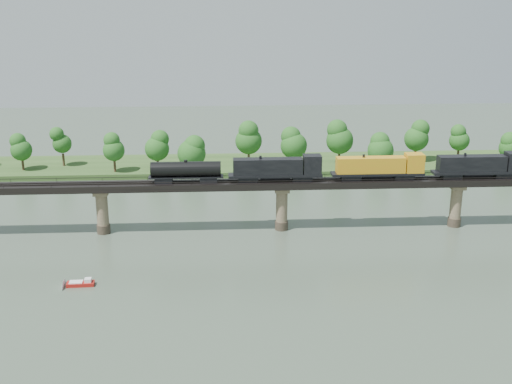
{
  "coord_description": "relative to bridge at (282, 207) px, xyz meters",
  "views": [
    {
      "loc": [
        -13.57,
        -106.34,
        51.19
      ],
      "look_at": [
        -5.81,
        30.0,
        9.0
      ],
      "focal_mm": 45.0,
      "sensor_mm": 36.0,
      "label": 1
    }
  ],
  "objects": [
    {
      "name": "bridge",
      "position": [
        0.0,
        0.0,
        0.0
      ],
      "size": [
        236.0,
        30.0,
        11.5
      ],
      "color": "#473A2D",
      "rests_on": "ground"
    },
    {
      "name": "freight_train",
      "position": [
        13.93,
        0.0,
        8.81
      ],
      "size": [
        84.13,
        3.28,
        5.79
      ],
      "color": "black",
      "rests_on": "bridge"
    },
    {
      "name": "far_treeline",
      "position": [
        -8.21,
        50.52,
        3.37
      ],
      "size": [
        289.06,
        17.54,
        13.6
      ],
      "color": "#382619",
      "rests_on": "far_bank"
    },
    {
      "name": "bridge_superstructure",
      "position": [
        0.0,
        0.0,
        6.33
      ],
      "size": [
        220.0,
        4.9,
        0.75
      ],
      "color": "black",
      "rests_on": "bridge"
    },
    {
      "name": "far_bank",
      "position": [
        0.0,
        55.0,
        -4.66
      ],
      "size": [
        300.0,
        24.0,
        1.6
      ],
      "primitive_type": "cube",
      "color": "#2A481D",
      "rests_on": "ground"
    },
    {
      "name": "ground",
      "position": [
        0.0,
        -30.0,
        -5.46
      ],
      "size": [
        400.0,
        400.0,
        0.0
      ],
      "primitive_type": "plane",
      "color": "#374637",
      "rests_on": "ground"
    },
    {
      "name": "motorboat",
      "position": [
        -39.58,
        -27.3,
        -4.98
      ],
      "size": [
        5.04,
        1.99,
        1.39
      ],
      "rotation": [
        0.0,
        0.0,
        0.04
      ],
      "color": "#A01712",
      "rests_on": "ground"
    }
  ]
}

